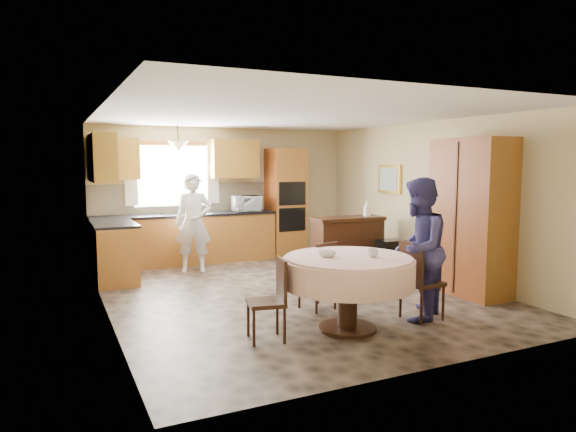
{
  "coord_description": "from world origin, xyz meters",
  "views": [
    {
      "loc": [
        -3.1,
        -6.46,
        1.85
      ],
      "look_at": [
        0.08,
        0.3,
        1.06
      ],
      "focal_mm": 32.0,
      "sensor_mm": 36.0,
      "label": 1
    }
  ],
  "objects_px": {
    "chair_back": "(321,273)",
    "chair_right": "(417,277)",
    "oven_tower": "(285,202)",
    "chair_left": "(273,295)",
    "dining_table": "(348,273)",
    "sideboard": "(348,246)",
    "person_dining": "(418,249)",
    "person_sink": "(194,223)",
    "cupboard": "(471,217)"
  },
  "relations": [
    {
      "from": "chair_back",
      "to": "chair_right",
      "type": "bearing_deg",
      "value": 120.35
    },
    {
      "from": "oven_tower",
      "to": "chair_left",
      "type": "distance_m",
      "value": 4.93
    },
    {
      "from": "dining_table",
      "to": "chair_right",
      "type": "relative_size",
      "value": 1.55
    },
    {
      "from": "sideboard",
      "to": "oven_tower",
      "type": "bearing_deg",
      "value": 103.07
    },
    {
      "from": "chair_back",
      "to": "oven_tower",
      "type": "bearing_deg",
      "value": -122.66
    },
    {
      "from": "chair_left",
      "to": "person_dining",
      "type": "distance_m",
      "value": 1.87
    },
    {
      "from": "person_sink",
      "to": "dining_table",
      "type": "bearing_deg",
      "value": -61.86
    },
    {
      "from": "cupboard",
      "to": "person_dining",
      "type": "relative_size",
      "value": 1.3
    },
    {
      "from": "cupboard",
      "to": "person_dining",
      "type": "height_order",
      "value": "cupboard"
    },
    {
      "from": "dining_table",
      "to": "chair_back",
      "type": "height_order",
      "value": "chair_back"
    },
    {
      "from": "chair_left",
      "to": "person_sink",
      "type": "xyz_separation_m",
      "value": [
        0.14,
        3.64,
        0.36
      ]
    },
    {
      "from": "sideboard",
      "to": "dining_table",
      "type": "xyz_separation_m",
      "value": [
        -1.65,
        -2.66,
        0.21
      ]
    },
    {
      "from": "oven_tower",
      "to": "cupboard",
      "type": "bearing_deg",
      "value": -74.39
    },
    {
      "from": "cupboard",
      "to": "chair_back",
      "type": "distance_m",
      "value": 2.36
    },
    {
      "from": "dining_table",
      "to": "person_sink",
      "type": "xyz_separation_m",
      "value": [
        -0.73,
        3.72,
        0.19
      ]
    },
    {
      "from": "chair_back",
      "to": "chair_left",
      "type": "bearing_deg",
      "value": 22.36
    },
    {
      "from": "cupboard",
      "to": "chair_back",
      "type": "bearing_deg",
      "value": 175.27
    },
    {
      "from": "chair_back",
      "to": "person_dining",
      "type": "height_order",
      "value": "person_dining"
    },
    {
      "from": "chair_right",
      "to": "person_sink",
      "type": "distance_m",
      "value": 4.11
    },
    {
      "from": "dining_table",
      "to": "chair_left",
      "type": "xyz_separation_m",
      "value": [
        -0.87,
        0.07,
        -0.17
      ]
    },
    {
      "from": "chair_right",
      "to": "dining_table",
      "type": "bearing_deg",
      "value": 83.69
    },
    {
      "from": "sideboard",
      "to": "chair_right",
      "type": "xyz_separation_m",
      "value": [
        -0.71,
        -2.69,
        0.08
      ]
    },
    {
      "from": "sideboard",
      "to": "chair_back",
      "type": "height_order",
      "value": "sideboard"
    },
    {
      "from": "dining_table",
      "to": "person_sink",
      "type": "relative_size",
      "value": 0.87
    },
    {
      "from": "sideboard",
      "to": "dining_table",
      "type": "height_order",
      "value": "sideboard"
    },
    {
      "from": "cupboard",
      "to": "chair_back",
      "type": "xyz_separation_m",
      "value": [
        -2.27,
        0.19,
        -0.61
      ]
    },
    {
      "from": "person_sink",
      "to": "person_dining",
      "type": "relative_size",
      "value": 0.99
    },
    {
      "from": "sideboard",
      "to": "cupboard",
      "type": "xyz_separation_m",
      "value": [
        0.73,
        -2.04,
        0.65
      ]
    },
    {
      "from": "chair_left",
      "to": "dining_table",
      "type": "bearing_deg",
      "value": 95.83
    },
    {
      "from": "chair_right",
      "to": "person_dining",
      "type": "bearing_deg",
      "value": -45.87
    },
    {
      "from": "chair_right",
      "to": "person_dining",
      "type": "relative_size",
      "value": 0.56
    },
    {
      "from": "oven_tower",
      "to": "person_sink",
      "type": "height_order",
      "value": "oven_tower"
    },
    {
      "from": "dining_table",
      "to": "chair_left",
      "type": "height_order",
      "value": "chair_left"
    },
    {
      "from": "oven_tower",
      "to": "sideboard",
      "type": "relative_size",
      "value": 1.74
    },
    {
      "from": "chair_back",
      "to": "person_sink",
      "type": "xyz_separation_m",
      "value": [
        -0.84,
        2.91,
        0.35
      ]
    },
    {
      "from": "sideboard",
      "to": "dining_table",
      "type": "relative_size",
      "value": 0.84
    },
    {
      "from": "cupboard",
      "to": "person_sink",
      "type": "relative_size",
      "value": 1.31
    },
    {
      "from": "oven_tower",
      "to": "person_dining",
      "type": "bearing_deg",
      "value": -94.5
    },
    {
      "from": "oven_tower",
      "to": "chair_right",
      "type": "relative_size",
      "value": 2.28
    },
    {
      "from": "person_sink",
      "to": "oven_tower",
      "type": "bearing_deg",
      "value": 36.62
    },
    {
      "from": "oven_tower",
      "to": "dining_table",
      "type": "relative_size",
      "value": 1.47
    },
    {
      "from": "dining_table",
      "to": "chair_right",
      "type": "bearing_deg",
      "value": -1.72
    },
    {
      "from": "oven_tower",
      "to": "dining_table",
      "type": "xyz_separation_m",
      "value": [
        -1.31,
        -4.45,
        -0.42
      ]
    },
    {
      "from": "sideboard",
      "to": "person_dining",
      "type": "height_order",
      "value": "person_dining"
    },
    {
      "from": "chair_left",
      "to": "chair_back",
      "type": "bearing_deg",
      "value": 137.2
    },
    {
      "from": "sideboard",
      "to": "chair_right",
      "type": "relative_size",
      "value": 1.31
    },
    {
      "from": "cupboard",
      "to": "dining_table",
      "type": "height_order",
      "value": "cupboard"
    },
    {
      "from": "chair_right",
      "to": "person_sink",
      "type": "height_order",
      "value": "person_sink"
    },
    {
      "from": "chair_back",
      "to": "person_sink",
      "type": "distance_m",
      "value": 3.05
    },
    {
      "from": "chair_right",
      "to": "chair_back",
      "type": "bearing_deg",
      "value": 40.16
    }
  ]
}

